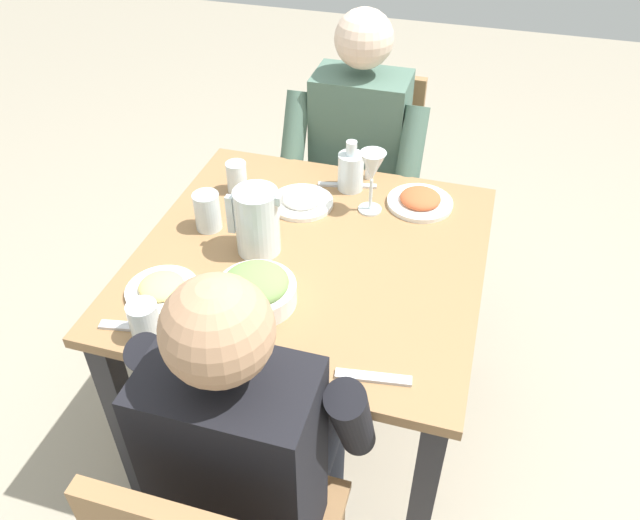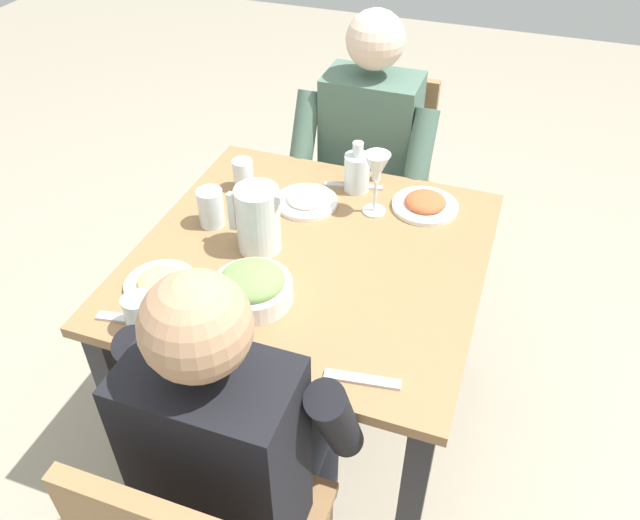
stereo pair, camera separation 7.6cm
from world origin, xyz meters
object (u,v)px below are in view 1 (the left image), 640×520
object	(u,v)px
water_glass_by_pitcher	(207,211)
water_glass_far_left	(144,321)
diner_far	(255,442)
plate_fries	(162,288)
salt_shaker	(369,170)
plate_yoghurt	(302,200)
wine_glass	(372,169)
chair_near	(364,176)
plate_rice_curry	(420,200)
water_pitcher	(257,221)
water_glass_near_left	(237,177)
oil_carafe	(351,173)
dining_table	(310,283)
diner_near	(353,171)

from	to	relation	value
water_glass_by_pitcher	water_glass_far_left	xyz separation A→B (m)	(-0.03, 0.44, -0.01)
water_glass_far_left	diner_far	bearing A→B (deg)	153.50
plate_fries	salt_shaker	xyz separation A→B (m)	(-0.39, -0.68, 0.01)
plate_yoghurt	water_glass_far_left	size ratio (longest dim) A/B	1.99
water_glass_by_pitcher	wine_glass	bearing A→B (deg)	-153.30
chair_near	plate_yoghurt	size ratio (longest dim) A/B	4.51
diner_far	plate_fries	xyz separation A→B (m)	(0.36, -0.31, 0.08)
water_glass_by_pitcher	plate_rice_curry	bearing A→B (deg)	-153.34
chair_near	plate_rice_curry	distance (m)	0.57
wine_glass	salt_shaker	bearing A→B (deg)	-76.37
water_glass_far_left	salt_shaker	size ratio (longest dim) A/B	1.79
plate_fries	plate_rice_curry	bearing A→B (deg)	-134.58
plate_yoghurt	water_glass_by_pitcher	world-z (taller)	water_glass_by_pitcher
water_glass_by_pitcher	chair_near	bearing A→B (deg)	-112.16
water_pitcher	water_glass_near_left	bearing A→B (deg)	-57.20
water_glass_near_left	plate_fries	bearing A→B (deg)	89.08
water_glass_far_left	oil_carafe	distance (m)	0.81
dining_table	diner_near	distance (m)	0.57
diner_near	plate_fries	size ratio (longest dim) A/B	6.21
diner_near	salt_shaker	size ratio (longest dim) A/B	21.48
water_glass_by_pitcher	water_glass_near_left	distance (m)	0.20
dining_table	water_pitcher	distance (m)	0.25
diner_near	oil_carafe	distance (m)	0.25
dining_table	water_glass_by_pitcher	xyz separation A→B (m)	(0.31, -0.04, 0.17)
plate_fries	wine_glass	size ratio (longest dim) A/B	0.95
water_pitcher	water_glass_far_left	bearing A→B (deg)	69.96
water_glass_near_left	chair_near	bearing A→B (deg)	-118.86
salt_shaker	dining_table	bearing A→B (deg)	80.70
plate_yoghurt	wine_glass	xyz separation A→B (m)	(-0.21, -0.03, 0.13)
water_glass_near_left	diner_far	bearing A→B (deg)	113.87
diner_near	diner_far	distance (m)	1.13
dining_table	diner_near	xyz separation A→B (m)	(0.02, -0.56, 0.04)
oil_carafe	salt_shaker	bearing A→B (deg)	-119.77
wine_glass	plate_yoghurt	bearing A→B (deg)	8.06
plate_yoghurt	water_glass_by_pitcher	distance (m)	0.29
water_pitcher	wine_glass	size ratio (longest dim) A/B	0.97
water_pitcher	oil_carafe	world-z (taller)	water_pitcher
water_pitcher	salt_shaker	world-z (taller)	water_pitcher
diner_far	water_glass_far_left	distance (m)	0.39
plate_rice_curry	water_glass_near_left	xyz separation A→B (m)	(0.56, 0.08, 0.03)
plate_fries	salt_shaker	distance (m)	0.78
water_pitcher	oil_carafe	xyz separation A→B (m)	(-0.17, -0.37, -0.04)
diner_far	oil_carafe	xyz separation A→B (m)	(0.02, -0.92, 0.13)
water_pitcher	wine_glass	world-z (taller)	wine_glass
chair_near	plate_yoghurt	bearing A→B (deg)	82.01
salt_shaker	water_glass_far_left	bearing A→B (deg)	67.07
plate_yoghurt	wine_glass	size ratio (longest dim) A/B	0.98
chair_near	plate_yoghurt	world-z (taller)	chair_near
chair_near	water_glass_far_left	distance (m)	1.23
water_glass_near_left	oil_carafe	world-z (taller)	oil_carafe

